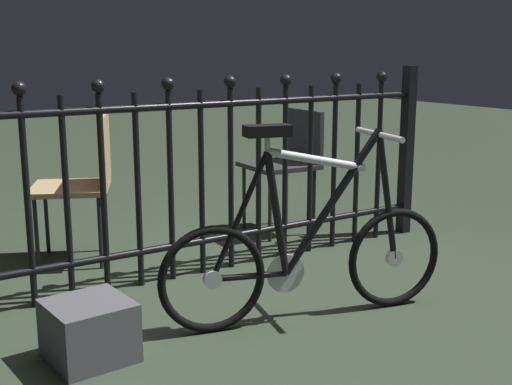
% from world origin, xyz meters
% --- Properties ---
extents(ground_plane, '(20.00, 20.00, 0.00)m').
position_xyz_m(ground_plane, '(0.00, 0.00, 0.00)').
color(ground_plane, '#2E392A').
extents(iron_fence, '(3.29, 0.07, 1.12)m').
position_xyz_m(iron_fence, '(-0.06, 0.74, 0.57)').
color(iron_fence, black).
rests_on(iron_fence, ground).
extents(bicycle, '(1.37, 0.46, 0.91)m').
position_xyz_m(bicycle, '(0.15, -0.09, 0.32)').
color(bicycle, black).
rests_on(bicycle, ground).
extents(chair_tan, '(0.58, 0.58, 0.86)m').
position_xyz_m(chair_tan, '(-0.39, 1.31, 0.51)').
color(chair_tan, black).
rests_on(chair_tan, ground).
extents(chair_charcoal, '(0.46, 0.45, 0.82)m').
position_xyz_m(chair_charcoal, '(0.98, 1.19, 0.51)').
color(chair_charcoal, black).
rests_on(chair_charcoal, ground).
extents(display_crate, '(0.34, 0.34, 0.24)m').
position_xyz_m(display_crate, '(-0.83, 0.05, 0.12)').
color(display_crate, '#4C4C51').
rests_on(display_crate, ground).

